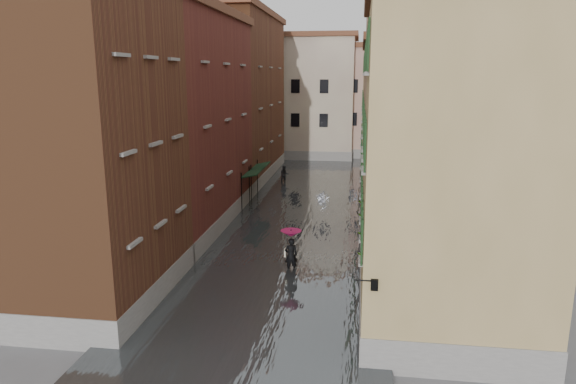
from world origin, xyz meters
The scene contains 16 objects.
ground centered at (0.00, 0.00, 0.00)m, with size 120.00×120.00×0.00m, color slate.
floodwater centered at (0.00, 13.00, 0.10)m, with size 10.00×60.00×0.20m, color #494E51.
building_left_near centered at (-7.00, -2.00, 6.50)m, with size 6.00×8.00×13.00m, color brown.
building_left_mid centered at (-7.00, 9.00, 6.25)m, with size 6.00×14.00×12.50m, color maroon.
building_left_far centered at (-7.00, 24.00, 7.00)m, with size 6.00×16.00×14.00m, color brown.
building_right_near centered at (7.00, -2.00, 5.75)m, with size 6.00×8.00×11.50m, color #9F8752.
building_right_mid centered at (7.00, 9.00, 6.50)m, with size 6.00×14.00×13.00m, color tan.
building_right_far centered at (7.00, 24.00, 5.75)m, with size 6.00×16.00×11.50m, color #9F8752.
building_end_cream centered at (-3.00, 38.00, 6.50)m, with size 12.00×9.00×13.00m, color beige.
building_end_pink centered at (6.00, 40.00, 6.00)m, with size 10.00×9.00×12.00m, color #C7A68C.
awning_near centered at (-3.48, 13.69, 2.47)m, with size 1.09×3.16×2.80m.
awning_far centered at (-3.49, 16.09, 2.47)m, with size 1.09×3.03×2.80m.
wall_lantern centered at (4.33, -6.00, 3.01)m, with size 0.71×0.22×0.35m.
window_planters centered at (4.12, -0.69, 3.51)m, with size 0.59×8.03×0.84m.
pedestrian_main centered at (0.74, 2.07, 1.28)m, with size 1.02×1.02×2.06m.
pedestrian_far centered at (-2.50, 22.07, 0.80)m, with size 0.77×0.60×1.59m, color black.
Camera 1 is at (3.76, -20.63, 9.14)m, focal length 32.00 mm.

